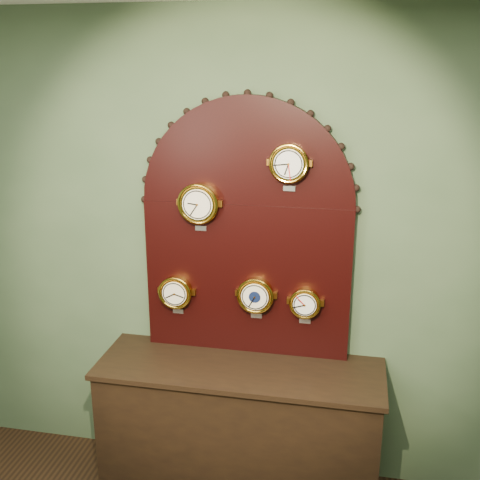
% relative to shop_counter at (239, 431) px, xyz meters
% --- Properties ---
extents(wall_back, '(4.00, 0.00, 4.00)m').
position_rel_shop_counter_xyz_m(wall_back, '(0.00, 0.27, 1.00)').
color(wall_back, '#41573B').
rests_on(wall_back, ground).
extents(shop_counter, '(1.60, 0.50, 0.80)m').
position_rel_shop_counter_xyz_m(shop_counter, '(0.00, 0.00, 0.00)').
color(shop_counter, black).
rests_on(shop_counter, ground_plane).
extents(display_board, '(1.26, 0.06, 1.53)m').
position_rel_shop_counter_xyz_m(display_board, '(0.00, 0.22, 1.23)').
color(display_board, black).
rests_on(display_board, shop_counter).
extents(roman_clock, '(0.23, 0.08, 0.28)m').
position_rel_shop_counter_xyz_m(roman_clock, '(-0.26, 0.15, 1.34)').
color(roman_clock, gold).
rests_on(roman_clock, display_board).
extents(arabic_clock, '(0.21, 0.08, 0.26)m').
position_rel_shop_counter_xyz_m(arabic_clock, '(0.24, 0.15, 1.58)').
color(arabic_clock, gold).
rests_on(arabic_clock, display_board).
extents(hygrometer, '(0.20, 0.08, 0.25)m').
position_rel_shop_counter_xyz_m(hygrometer, '(-0.41, 0.15, 0.79)').
color(hygrometer, gold).
rests_on(hygrometer, display_board).
extents(barometer, '(0.21, 0.08, 0.26)m').
position_rel_shop_counter_xyz_m(barometer, '(0.06, 0.15, 0.81)').
color(barometer, gold).
rests_on(barometer, display_board).
extents(tide_clock, '(0.18, 0.08, 0.23)m').
position_rel_shop_counter_xyz_m(tide_clock, '(0.35, 0.15, 0.79)').
color(tide_clock, gold).
rests_on(tide_clock, display_board).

